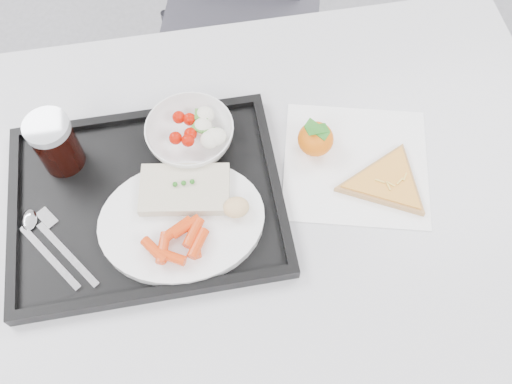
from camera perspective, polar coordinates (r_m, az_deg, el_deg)
room at (r=0.26m, az=4.66°, el=7.19°), size 6.04×7.04×2.84m
table at (r=1.03m, az=-1.73°, el=-2.43°), size 1.20×0.80×0.75m
chair at (r=1.56m, az=-2.48°, el=18.55°), size 0.52×0.52×0.93m
tray at (r=0.98m, az=-10.82°, el=-0.86°), size 0.45×0.35×0.03m
dinner_plate at (r=0.93m, az=-7.42°, el=-2.91°), size 0.27×0.27×0.02m
fish_fillet at (r=0.94m, az=-7.13°, el=0.27°), size 0.16×0.11×0.03m
bread_roll at (r=0.91m, az=-2.00°, el=-1.54°), size 0.05×0.04×0.03m
salad_bowl at (r=1.00m, az=-6.59°, el=5.70°), size 0.15×0.15×0.05m
cola_glass at (r=1.00m, az=-19.44°, el=4.66°), size 0.07×0.07×0.11m
cutlery at (r=0.98m, az=-20.10°, el=-4.54°), size 0.13×0.16×0.01m
napkin at (r=1.02m, az=9.93°, el=2.77°), size 0.30×0.29×0.00m
tangerine at (r=0.99m, az=5.98°, el=5.30°), size 0.08×0.08×0.07m
pizza_slice at (r=1.00m, az=12.97°, el=0.98°), size 0.19×0.19×0.02m
carrot_pile at (r=0.89m, az=-7.64°, el=-4.88°), size 0.11×0.08×0.02m
salad_contents at (r=0.99m, az=-5.39°, el=6.15°), size 0.10×0.08×0.03m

